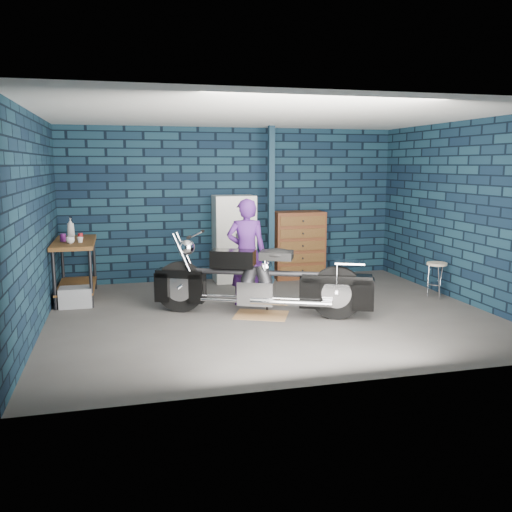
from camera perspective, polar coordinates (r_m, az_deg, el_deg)
The scene contains 16 objects.
ground at distance 7.60m, azimuth 1.54°, elevation -6.10°, with size 6.00×6.00×0.00m, color #4A4845.
room_walls at distance 7.85m, azimuth 0.50°, elevation 8.49°, with size 6.02×5.01×2.71m.
support_post at distance 9.37m, azimuth 1.60°, elevation 5.29°, with size 0.10×0.10×2.70m, color #122838.
workbench at distance 8.79m, azimuth -18.44°, elevation -1.38°, with size 0.60×1.40×0.91m, color brown.
drip_mat at distance 7.52m, azimuth 0.56°, elevation -6.23°, with size 0.72×0.54×0.01m, color olive.
motorcycle at distance 7.39m, azimuth 0.56°, elevation -2.03°, with size 2.57×0.70×1.13m, color black, non-canonical shape.
person at distance 7.94m, azimuth -1.03°, elevation 0.42°, with size 0.58×0.38×1.58m, color #451C6B.
storage_bin at distance 8.37m, azimuth -18.44°, elevation -4.11°, with size 0.46×0.33×0.29m, color gray.
locker at distance 9.56m, azimuth -2.32°, elevation 1.82°, with size 0.71×0.51×1.52m, color silver.
tool_chest at distance 9.89m, azimuth 4.47°, elevation 1.17°, with size 0.91×0.51×1.21m, color brown.
shop_stool at distance 8.87m, azimuth 18.43°, elevation -2.45°, with size 0.31×0.31×0.56m, color #C2B292, non-canonical shape.
cup_a at distance 8.40m, azimuth -18.97°, elevation 1.58°, with size 0.12×0.12×0.10m, color #C2B292.
cup_b at distance 8.46m, azimuth -18.02°, elevation 1.64°, with size 0.09×0.09×0.08m, color #C2B292.
mug_purple at distance 8.66m, azimuth -19.66°, elevation 1.84°, with size 0.09×0.09×0.12m, color #55175D.
mug_red at distance 8.78m, azimuth -18.00°, elevation 1.98°, with size 0.07×0.07×0.10m, color maroon.
bottle at distance 9.08m, azimuth -18.93°, elevation 2.83°, with size 0.12×0.12×0.31m, color gray.
Camera 1 is at (-1.98, -7.04, 2.06)m, focal length 38.00 mm.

